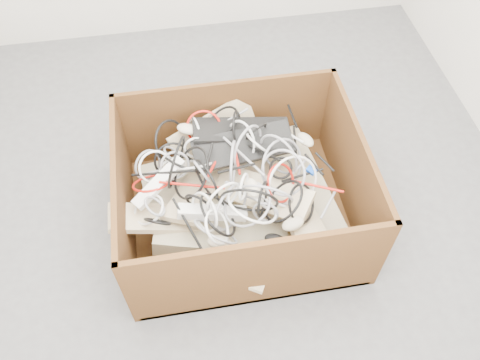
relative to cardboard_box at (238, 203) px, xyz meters
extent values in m
plane|color=#4D4D50|center=(0.01, 0.16, -0.14)|extent=(3.00, 3.00, 0.00)
cube|color=#3E270F|center=(0.02, 0.00, -0.13)|extent=(1.12, 0.93, 0.03)
cube|color=#3E270F|center=(0.02, 0.46, 0.12)|extent=(1.12, 0.03, 0.52)
cube|color=#3E270F|center=(0.02, -0.45, 0.12)|extent=(1.12, 0.02, 0.52)
cube|color=#3E270F|center=(0.56, 0.00, 0.12)|extent=(0.02, 0.88, 0.52)
cube|color=#3E270F|center=(-0.53, 0.00, 0.12)|extent=(0.02, 0.88, 0.52)
cube|color=gray|center=(0.02, 0.02, -0.05)|extent=(0.98, 0.85, 0.18)
cube|color=gray|center=(-0.08, -0.05, 0.03)|extent=(0.71, 0.63, 0.19)
cube|color=beige|center=(-0.10, 0.08, 0.05)|extent=(0.49, 0.40, 0.10)
cube|color=beige|center=(0.18, 0.12, 0.05)|extent=(0.45, 0.44, 0.15)
cube|color=beige|center=(0.06, -0.25, 0.03)|extent=(0.37, 0.50, 0.05)
cube|color=beige|center=(-0.37, -0.10, 0.11)|extent=(0.47, 0.18, 0.17)
cube|color=beige|center=(0.27, -0.20, 0.10)|extent=(0.20, 0.46, 0.21)
cube|color=beige|center=(-0.07, 0.35, 0.18)|extent=(0.48, 0.28, 0.21)
cube|color=beige|center=(-0.18, 0.04, 0.12)|extent=(0.38, 0.48, 0.15)
cube|color=beige|center=(0.10, -0.07, 0.16)|extent=(0.47, 0.42, 0.15)
cube|color=black|center=(0.06, 0.23, 0.27)|extent=(0.48, 0.20, 0.09)
cube|color=black|center=(0.05, 0.13, 0.27)|extent=(0.48, 0.21, 0.09)
ellipsoid|color=beige|center=(-0.25, 0.12, 0.19)|extent=(0.12, 0.11, 0.04)
ellipsoid|color=beige|center=(0.37, 0.19, 0.19)|extent=(0.10, 0.12, 0.04)
ellipsoid|color=beige|center=(-0.13, -0.30, 0.17)|extent=(0.12, 0.09, 0.04)
ellipsoid|color=beige|center=(0.04, -0.14, 0.31)|extent=(0.08, 0.12, 0.04)
ellipsoid|color=beige|center=(-0.20, 0.29, 0.27)|extent=(0.12, 0.11, 0.04)
ellipsoid|color=black|center=(0.12, -0.32, 0.14)|extent=(0.12, 0.11, 0.04)
ellipsoid|color=beige|center=(0.20, -0.28, 0.20)|extent=(0.12, 0.09, 0.04)
ellipsoid|color=beige|center=(0.05, 0.26, 0.16)|extent=(0.12, 0.12, 0.04)
cube|color=white|center=(-0.36, 0.01, 0.24)|extent=(0.26, 0.22, 0.12)
cube|color=white|center=(-0.14, -0.16, 0.19)|extent=(0.31, 0.09, 0.10)
cube|color=blue|center=(0.34, -0.03, 0.23)|extent=(0.06, 0.06, 0.03)
torus|color=gray|center=(0.10, -0.16, 0.27)|extent=(0.29, 0.17, 0.31)
torus|color=black|center=(0.02, -0.21, 0.32)|extent=(0.34, 0.11, 0.34)
torus|color=silver|center=(-0.19, 0.10, 0.23)|extent=(0.27, 0.21, 0.19)
torus|color=silver|center=(0.00, -0.16, 0.34)|extent=(0.08, 0.14, 0.15)
torus|color=#B1160C|center=(-0.40, 0.04, 0.20)|extent=(0.25, 0.23, 0.13)
torus|color=silver|center=(-0.16, 0.28, 0.21)|extent=(0.06, 0.24, 0.24)
torus|color=silver|center=(0.11, 0.12, 0.29)|extent=(0.11, 0.16, 0.16)
torus|color=black|center=(-0.29, 0.16, 0.21)|extent=(0.24, 0.13, 0.22)
torus|color=silver|center=(-0.13, -0.29, 0.27)|extent=(0.13, 0.17, 0.15)
torus|color=gray|center=(0.19, -0.08, 0.31)|extent=(0.23, 0.21, 0.25)
torus|color=black|center=(-0.15, -0.05, 0.30)|extent=(0.12, 0.25, 0.26)
torus|color=black|center=(0.04, 0.24, 0.27)|extent=(0.08, 0.25, 0.25)
torus|color=gray|center=(-0.28, 0.10, 0.24)|extent=(0.20, 0.10, 0.18)
torus|color=gray|center=(-0.16, -0.03, 0.33)|extent=(0.07, 0.16, 0.16)
torus|color=gray|center=(0.20, 0.05, 0.28)|extent=(0.15, 0.19, 0.22)
torus|color=black|center=(-0.28, 0.25, 0.22)|extent=(0.22, 0.21, 0.25)
torus|color=gray|center=(0.06, 0.09, 0.30)|extent=(0.18, 0.18, 0.22)
torus|color=black|center=(-0.02, 0.29, 0.28)|extent=(0.18, 0.20, 0.12)
torus|color=black|center=(0.20, -0.01, 0.25)|extent=(0.14, 0.14, 0.06)
torus|color=silver|center=(-0.17, 0.17, 0.26)|extent=(0.15, 0.05, 0.14)
torus|color=black|center=(0.08, -0.19, 0.29)|extent=(0.09, 0.15, 0.17)
torus|color=silver|center=(-0.30, 0.09, 0.21)|extent=(0.14, 0.10, 0.12)
torus|color=silver|center=(-0.42, -0.09, 0.18)|extent=(0.18, 0.19, 0.09)
torus|color=silver|center=(-0.17, -0.19, 0.26)|extent=(0.15, 0.18, 0.20)
torus|color=gray|center=(-0.28, 0.18, 0.22)|extent=(0.12, 0.16, 0.11)
torus|color=black|center=(-0.12, -0.22, 0.26)|extent=(0.16, 0.22, 0.19)
torus|color=gray|center=(-0.14, -0.28, 0.22)|extent=(0.25, 0.23, 0.20)
torus|color=gray|center=(0.21, 0.01, 0.25)|extent=(0.26, 0.25, 0.30)
torus|color=silver|center=(0.07, -0.16, 0.24)|extent=(0.12, 0.13, 0.12)
torus|color=silver|center=(-0.09, -0.18, 0.32)|extent=(0.22, 0.13, 0.25)
torus|color=gray|center=(-0.40, 0.15, 0.20)|extent=(0.15, 0.15, 0.16)
torus|color=gray|center=(0.08, -0.24, 0.25)|extent=(0.16, 0.08, 0.17)
torus|color=black|center=(0.12, 0.18, 0.30)|extent=(0.16, 0.09, 0.16)
torus|color=gray|center=(-0.02, 0.00, 0.32)|extent=(0.08, 0.27, 0.28)
torus|color=gray|center=(-0.06, -0.18, 0.24)|extent=(0.21, 0.18, 0.26)
torus|color=black|center=(-0.38, -0.17, 0.20)|extent=(0.17, 0.12, 0.14)
torus|color=gray|center=(-0.38, -0.11, 0.23)|extent=(0.12, 0.16, 0.12)
torus|color=silver|center=(0.03, -0.21, 0.29)|extent=(0.26, 0.30, 0.18)
torus|color=black|center=(0.25, -0.19, 0.21)|extent=(0.18, 0.20, 0.22)
torus|color=silver|center=(-0.37, 0.09, 0.26)|extent=(0.16, 0.14, 0.17)
torus|color=black|center=(-0.21, 0.02, 0.27)|extent=(0.24, 0.35, 0.28)
torus|color=black|center=(-0.27, 0.07, 0.29)|extent=(0.13, 0.34, 0.35)
torus|color=#B1160C|center=(-0.12, 0.29, 0.26)|extent=(0.23, 0.14, 0.20)
torus|color=black|center=(0.17, -0.21, 0.28)|extent=(0.23, 0.30, 0.22)
torus|color=black|center=(-0.20, -0.13, 0.24)|extent=(0.15, 0.09, 0.17)
torus|color=silver|center=(0.05, 0.17, 0.27)|extent=(0.15, 0.24, 0.27)
torus|color=black|center=(0.16, 0.15, 0.24)|extent=(0.23, 0.22, 0.14)
torus|color=gray|center=(0.01, -0.20, 0.28)|extent=(0.21, 0.22, 0.10)
torus|color=black|center=(-0.23, 0.13, 0.21)|extent=(0.25, 0.28, 0.22)
torus|color=#B1160C|center=(0.18, -0.10, 0.26)|extent=(0.20, 0.17, 0.20)
torus|color=silver|center=(0.23, -0.11, 0.27)|extent=(0.29, 0.21, 0.23)
cylinder|color=black|center=(0.43, 0.04, 0.19)|extent=(0.08, 0.11, 0.05)
cylinder|color=black|center=(0.30, -0.04, 0.22)|extent=(0.20, 0.04, 0.03)
cylinder|color=black|center=(-0.12, 0.07, 0.30)|extent=(0.06, 0.12, 0.05)
cylinder|color=black|center=(0.11, 0.09, 0.28)|extent=(0.17, 0.24, 0.10)
cylinder|color=black|center=(-0.01, -0.06, 0.35)|extent=(0.17, 0.07, 0.06)
cylinder|color=silver|center=(0.27, 0.18, 0.27)|extent=(0.13, 0.11, 0.06)
cylinder|color=gray|center=(0.04, 0.32, 0.28)|extent=(0.15, 0.10, 0.01)
cylinder|color=#B1160C|center=(-0.21, -0.04, 0.26)|extent=(0.29, 0.10, 0.02)
cylinder|color=black|center=(0.30, 0.14, 0.24)|extent=(0.06, 0.24, 0.04)
cylinder|color=black|center=(0.35, -0.02, 0.26)|extent=(0.06, 0.14, 0.02)
cylinder|color=#B1160C|center=(0.00, 0.04, 0.29)|extent=(0.02, 0.21, 0.05)
cylinder|color=gray|center=(-0.37, 0.10, 0.21)|extent=(0.14, 0.06, 0.04)
cylinder|color=gray|center=(-0.01, -0.10, 0.28)|extent=(0.12, 0.06, 0.02)
cylinder|color=black|center=(0.34, 0.33, 0.22)|extent=(0.02, 0.16, 0.02)
cylinder|color=silver|center=(0.06, 0.24, 0.25)|extent=(0.07, 0.18, 0.03)
cylinder|color=gray|center=(0.04, 0.05, 0.30)|extent=(0.16, 0.27, 0.02)
cylinder|color=#B1160C|center=(-0.05, 0.27, 0.25)|extent=(0.02, 0.27, 0.05)
cylinder|color=black|center=(-0.25, -0.22, 0.22)|extent=(0.11, 0.23, 0.09)
cylinder|color=#B1160C|center=(0.34, -0.13, 0.24)|extent=(0.21, 0.11, 0.02)
cylinder|color=black|center=(-0.33, 0.04, 0.27)|extent=(0.29, 0.07, 0.06)
cylinder|color=gray|center=(0.37, -0.21, 0.20)|extent=(0.11, 0.13, 0.02)
cylinder|color=#B1160C|center=(-0.13, 0.01, 0.27)|extent=(0.12, 0.21, 0.05)
camera|label=1|loc=(-0.22, -1.37, 2.03)|focal=37.18mm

